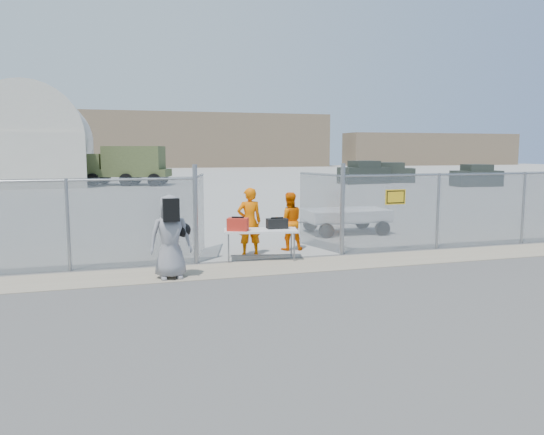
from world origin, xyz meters
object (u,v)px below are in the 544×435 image
object	(u,v)px
security_worker_right	(289,221)
utility_trailer	(345,221)
visitor	(170,237)
folding_table	(261,245)
security_worker_left	(249,222)

from	to	relation	value
security_worker_right	utility_trailer	world-z (taller)	security_worker_right
visitor	folding_table	bearing A→B (deg)	26.84
folding_table	visitor	xyz separation A→B (m)	(-2.46, -1.37, 0.54)
security_worker_left	visitor	bearing A→B (deg)	43.71
security_worker_right	utility_trailer	distance (m)	3.72
folding_table	visitor	distance (m)	2.87
security_worker_left	utility_trailer	world-z (taller)	security_worker_left
security_worker_right	security_worker_left	bearing A→B (deg)	24.31
folding_table	security_worker_right	distance (m)	1.62
utility_trailer	folding_table	bearing A→B (deg)	-137.44
folding_table	security_worker_right	world-z (taller)	security_worker_right
security_worker_left	security_worker_right	size ratio (longest dim) A/B	1.11
security_worker_left	security_worker_right	distance (m)	1.32
security_worker_left	folding_table	bearing A→B (deg)	102.62
folding_table	security_worker_right	bearing A→B (deg)	55.44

